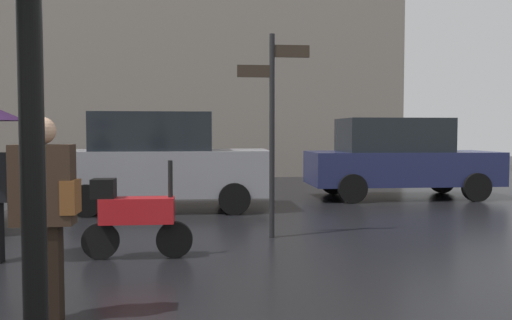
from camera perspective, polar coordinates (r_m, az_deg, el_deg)
name	(u,v)px	position (r m, az deg, el deg)	size (l,w,h in m)	color
pedestrian_with_bag	(45,207)	(4.68, -21.93, -4.76)	(0.53, 0.24, 1.71)	black
parked_scooter	(134,215)	(6.78, -13.13, -5.81)	(1.37, 0.32, 1.23)	black
parked_car_left	(398,158)	(13.15, 15.19, 0.24)	(4.48, 1.93, 1.92)	#1E234C
parked_car_right	(162,161)	(10.96, -10.22, -0.12)	(4.27, 1.94, 1.99)	gray
street_signpost	(272,115)	(7.85, 1.79, 4.89)	(1.08, 0.08, 3.04)	black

